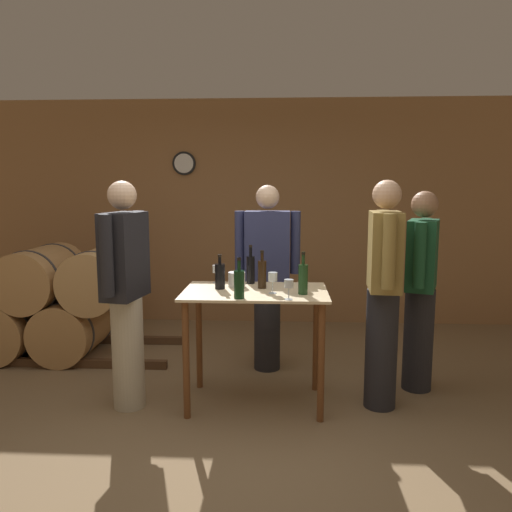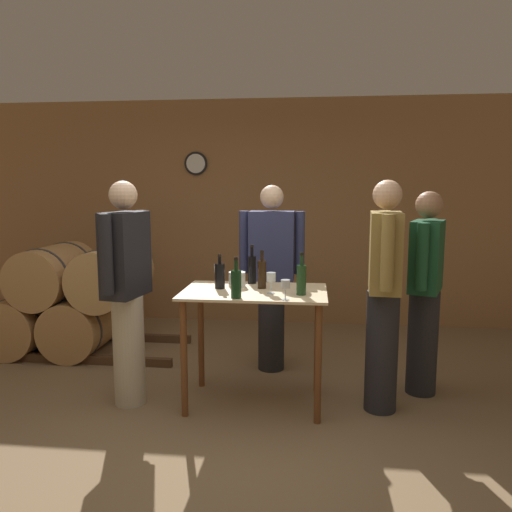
{
  "view_description": "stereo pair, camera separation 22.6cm",
  "coord_description": "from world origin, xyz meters",
  "px_view_note": "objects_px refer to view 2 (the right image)",
  "views": [
    {
      "loc": [
        0.4,
        -3.18,
        1.7
      ],
      "look_at": [
        0.2,
        0.62,
        1.15
      ],
      "focal_mm": 35.0,
      "sensor_mm": 36.0,
      "label": 1
    },
    {
      "loc": [
        0.63,
        -3.16,
        1.7
      ],
      "look_at": [
        0.2,
        0.62,
        1.15
      ],
      "focal_mm": 35.0,
      "sensor_mm": 36.0,
      "label": 2
    }
  ],
  "objects_px": {
    "wine_glass_near_center": "(271,278)",
    "wine_glass_near_right": "(285,285)",
    "wine_bottle_far_right": "(301,279)",
    "person_visitor_bearded": "(127,289)",
    "wine_bottle_far_left": "(220,275)",
    "person_visitor_with_scarf": "(384,291)",
    "wine_bottle_right": "(262,273)",
    "person_host": "(272,274)",
    "wine_bottle_left": "(236,283)",
    "person_visitor_near_door": "(425,289)",
    "ice_bucket": "(237,279)",
    "wine_glass_near_left": "(218,269)",
    "wine_bottle_center": "(252,268)"
  },
  "relations": [
    {
      "from": "wine_glass_near_center",
      "to": "wine_glass_near_right",
      "type": "distance_m",
      "value": 0.22
    },
    {
      "from": "wine_bottle_far_right",
      "to": "person_visitor_bearded",
      "type": "bearing_deg",
      "value": -179.96
    },
    {
      "from": "wine_bottle_far_left",
      "to": "person_visitor_with_scarf",
      "type": "bearing_deg",
      "value": -2.37
    },
    {
      "from": "wine_bottle_right",
      "to": "person_visitor_bearded",
      "type": "height_order",
      "value": "person_visitor_bearded"
    },
    {
      "from": "person_host",
      "to": "wine_bottle_left",
      "type": "bearing_deg",
      "value": -99.35
    },
    {
      "from": "wine_bottle_far_left",
      "to": "wine_glass_near_center",
      "type": "distance_m",
      "value": 0.43
    },
    {
      "from": "wine_bottle_far_left",
      "to": "person_visitor_near_door",
      "type": "bearing_deg",
      "value": 10.79
    },
    {
      "from": "person_visitor_with_scarf",
      "to": "person_visitor_bearded",
      "type": "xyz_separation_m",
      "value": [
        -1.92,
        -0.1,
        -0.0
      ]
    },
    {
      "from": "wine_bottle_left",
      "to": "person_visitor_near_door",
      "type": "height_order",
      "value": "person_visitor_near_door"
    },
    {
      "from": "wine_bottle_far_right",
      "to": "ice_bucket",
      "type": "relative_size",
      "value": 2.34
    },
    {
      "from": "wine_bottle_left",
      "to": "person_visitor_near_door",
      "type": "distance_m",
      "value": 1.57
    },
    {
      "from": "person_visitor_with_scarf",
      "to": "wine_bottle_far_right",
      "type": "bearing_deg",
      "value": -170.43
    },
    {
      "from": "wine_bottle_right",
      "to": "wine_glass_near_left",
      "type": "bearing_deg",
      "value": 153.47
    },
    {
      "from": "wine_glass_near_center",
      "to": "person_host",
      "type": "height_order",
      "value": "person_host"
    },
    {
      "from": "ice_bucket",
      "to": "wine_bottle_center",
      "type": "bearing_deg",
      "value": 51.81
    },
    {
      "from": "wine_bottle_center",
      "to": "wine_glass_near_right",
      "type": "bearing_deg",
      "value": -61.55
    },
    {
      "from": "wine_bottle_left",
      "to": "person_visitor_near_door",
      "type": "bearing_deg",
      "value": 23.36
    },
    {
      "from": "wine_glass_near_center",
      "to": "person_visitor_near_door",
      "type": "bearing_deg",
      "value": 20.5
    },
    {
      "from": "person_visitor_with_scarf",
      "to": "wine_bottle_center",
      "type": "bearing_deg",
      "value": 164.77
    },
    {
      "from": "wine_glass_near_left",
      "to": "person_visitor_with_scarf",
      "type": "distance_m",
      "value": 1.33
    },
    {
      "from": "wine_bottle_center",
      "to": "wine_glass_near_left",
      "type": "height_order",
      "value": "wine_bottle_center"
    },
    {
      "from": "wine_bottle_right",
      "to": "person_host",
      "type": "relative_size",
      "value": 0.18
    },
    {
      "from": "wine_glass_near_center",
      "to": "wine_bottle_left",
      "type": "bearing_deg",
      "value": -143.86
    },
    {
      "from": "ice_bucket",
      "to": "person_visitor_bearded",
      "type": "distance_m",
      "value": 0.85
    },
    {
      "from": "person_visitor_with_scarf",
      "to": "person_visitor_bearded",
      "type": "distance_m",
      "value": 1.93
    },
    {
      "from": "wine_bottle_right",
      "to": "ice_bucket",
      "type": "xyz_separation_m",
      "value": [
        -0.2,
        0.05,
        -0.06
      ]
    },
    {
      "from": "wine_glass_near_left",
      "to": "wine_bottle_far_left",
      "type": "bearing_deg",
      "value": -75.71
    },
    {
      "from": "wine_bottle_left",
      "to": "wine_glass_near_right",
      "type": "distance_m",
      "value": 0.35
    },
    {
      "from": "wine_bottle_center",
      "to": "wine_bottle_far_right",
      "type": "relative_size",
      "value": 1.01
    },
    {
      "from": "wine_bottle_left",
      "to": "wine_glass_near_center",
      "type": "distance_m",
      "value": 0.29
    },
    {
      "from": "wine_glass_near_center",
      "to": "person_host",
      "type": "relative_size",
      "value": 0.09
    },
    {
      "from": "wine_glass_near_right",
      "to": "wine_bottle_center",
      "type": "bearing_deg",
      "value": 118.45
    },
    {
      "from": "wine_bottle_center",
      "to": "ice_bucket",
      "type": "bearing_deg",
      "value": -128.19
    },
    {
      "from": "wine_bottle_far_right",
      "to": "person_visitor_bearded",
      "type": "distance_m",
      "value": 1.32
    },
    {
      "from": "wine_glass_near_center",
      "to": "wine_glass_near_right",
      "type": "height_order",
      "value": "wine_glass_near_center"
    },
    {
      "from": "ice_bucket",
      "to": "wine_glass_near_right",
      "type": "bearing_deg",
      "value": -46.58
    },
    {
      "from": "wine_bottle_center",
      "to": "person_visitor_near_door",
      "type": "distance_m",
      "value": 1.4
    },
    {
      "from": "wine_glass_near_right",
      "to": "ice_bucket",
      "type": "relative_size",
      "value": 1.07
    },
    {
      "from": "wine_glass_near_left",
      "to": "person_visitor_bearded",
      "type": "distance_m",
      "value": 0.74
    },
    {
      "from": "wine_bottle_far_right",
      "to": "wine_glass_near_center",
      "type": "relative_size",
      "value": 1.97
    },
    {
      "from": "wine_bottle_center",
      "to": "person_visitor_bearded",
      "type": "bearing_deg",
      "value": -157.49
    },
    {
      "from": "wine_glass_near_left",
      "to": "person_visitor_near_door",
      "type": "xyz_separation_m",
      "value": [
        1.67,
        0.08,
        -0.14
      ]
    },
    {
      "from": "wine_bottle_right",
      "to": "wine_glass_near_center",
      "type": "distance_m",
      "value": 0.2
    },
    {
      "from": "wine_bottle_far_left",
      "to": "wine_glass_near_right",
      "type": "distance_m",
      "value": 0.62
    },
    {
      "from": "wine_bottle_center",
      "to": "wine_glass_near_left",
      "type": "relative_size",
      "value": 2.15
    },
    {
      "from": "wine_glass_near_right",
      "to": "wine_glass_near_center",
      "type": "bearing_deg",
      "value": 121.15
    },
    {
      "from": "wine_bottle_left",
      "to": "person_host",
      "type": "distance_m",
      "value": 1.03
    },
    {
      "from": "wine_glass_near_right",
      "to": "person_host",
      "type": "relative_size",
      "value": 0.08
    },
    {
      "from": "wine_glass_near_right",
      "to": "person_visitor_near_door",
      "type": "relative_size",
      "value": 0.09
    },
    {
      "from": "wine_bottle_left",
      "to": "wine_glass_near_right",
      "type": "height_order",
      "value": "wine_bottle_left"
    }
  ]
}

